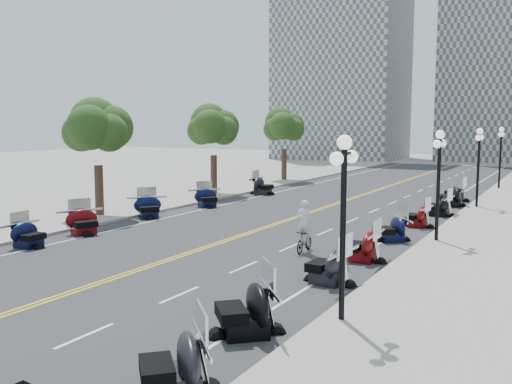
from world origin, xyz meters
The scene contains 50 objects.
ground centered at (0.00, 0.00, 0.00)m, with size 160.00×160.00×0.00m, color gray.
road centered at (0.00, 10.00, 0.00)m, with size 16.00×90.00×0.01m, color #333335.
centerline_yellow_a centered at (-0.12, 10.00, 0.01)m, with size 0.12×90.00×0.00m, color yellow.
centerline_yellow_b centered at (0.12, 10.00, 0.01)m, with size 0.12×90.00×0.00m, color yellow.
edge_line_north centered at (6.40, 10.00, 0.01)m, with size 0.12×90.00×0.00m, color white.
edge_line_south centered at (-6.40, 10.00, 0.01)m, with size 0.12×90.00×0.00m, color white.
lane_dash_3 centered at (3.20, -12.00, 0.01)m, with size 0.12×2.00×0.00m, color white.
lane_dash_4 centered at (3.20, -8.00, 0.01)m, with size 0.12×2.00×0.00m, color white.
lane_dash_5 centered at (3.20, -4.00, 0.01)m, with size 0.12×2.00×0.00m, color white.
lane_dash_6 centered at (3.20, 0.00, 0.01)m, with size 0.12×2.00×0.00m, color white.
lane_dash_7 centered at (3.20, 4.00, 0.01)m, with size 0.12×2.00×0.00m, color white.
lane_dash_8 centered at (3.20, 8.00, 0.01)m, with size 0.12×2.00×0.00m, color white.
lane_dash_9 centered at (3.20, 12.00, 0.01)m, with size 0.12×2.00×0.00m, color white.
lane_dash_10 centered at (3.20, 16.00, 0.01)m, with size 0.12×2.00×0.00m, color white.
lane_dash_11 centered at (3.20, 20.00, 0.01)m, with size 0.12×2.00×0.00m, color white.
lane_dash_12 centered at (3.20, 24.00, 0.01)m, with size 0.12×2.00×0.00m, color white.
lane_dash_13 centered at (3.20, 28.00, 0.01)m, with size 0.12×2.00×0.00m, color white.
lane_dash_14 centered at (3.20, 32.00, 0.01)m, with size 0.12×2.00×0.00m, color white.
lane_dash_15 centered at (3.20, 36.00, 0.01)m, with size 0.12×2.00×0.00m, color white.
lane_dash_16 centered at (3.20, 40.00, 0.01)m, with size 0.12×2.00×0.00m, color white.
lane_dash_17 centered at (3.20, 44.00, 0.01)m, with size 0.12×2.00×0.00m, color white.
lane_dash_18 centered at (3.20, 48.00, 0.01)m, with size 0.12×2.00×0.00m, color white.
lane_dash_19 centered at (3.20, 52.00, 0.01)m, with size 0.12×2.00×0.00m, color white.
sidewalk_north centered at (10.50, 10.00, 0.07)m, with size 5.00×90.00×0.15m, color #9E9991.
sidewalk_south centered at (-10.50, 10.00, 0.07)m, with size 5.00×90.00×0.15m, color #9E9991.
distant_block_a centered at (-18.00, 62.00, 13.00)m, with size 18.00×14.00×26.00m, color gray.
distant_block_b centered at (4.00, 68.00, 15.00)m, with size 16.00×12.00×30.00m, color gray.
street_lamp_1 centered at (8.60, -8.00, 2.60)m, with size 0.50×1.20×4.90m, color black, non-canonical shape.
street_lamp_2 centered at (8.60, 4.00, 2.60)m, with size 0.50×1.20×4.90m, color black, non-canonical shape.
street_lamp_3 centered at (8.60, 16.00, 2.60)m, with size 0.50×1.20×4.90m, color black, non-canonical shape.
street_lamp_4 centered at (8.60, 28.00, 2.60)m, with size 0.50×1.20×4.90m, color black, non-canonical shape.
tree_2 centered at (-10.00, 2.00, 4.75)m, with size 4.80×4.80×9.20m, color #235619, non-canonical shape.
tree_3 centered at (-10.00, 14.00, 4.75)m, with size 4.80×4.80×9.20m, color #235619, non-canonical shape.
tree_4 centered at (-10.00, 26.00, 4.75)m, with size 4.80×4.80×9.20m, color #235619, non-canonical shape.
motorcycle_n_2 centered at (7.13, -13.45, 0.71)m, with size 2.04×2.04×1.43m, color black, non-canonical shape.
motorcycle_n_3 centered at (6.73, -9.95, 0.76)m, with size 2.18×2.18×1.53m, color black, non-canonical shape.
motorcycle_n_4 centered at (6.80, -4.46, 0.71)m, with size 2.03×2.03×1.42m, color black, non-canonical shape.
motorcycle_n_5 centered at (6.76, -0.90, 0.70)m, with size 2.00×2.00×1.40m, color #590A0C, non-canonical shape.
motorcycle_n_6 centered at (6.72, 3.41, 0.65)m, with size 1.86×1.86×1.30m, color black, non-canonical shape.
motorcycle_n_7 centered at (6.85, 7.73, 0.64)m, with size 1.84×1.84×1.29m, color #590A0C, non-canonical shape.
motorcycle_n_8 centered at (7.13, 11.99, 0.68)m, with size 1.94×1.94×1.36m, color black, non-canonical shape.
motorcycle_n_9 centered at (6.93, 16.16, 0.76)m, with size 2.16×2.16×1.51m, color black, non-canonical shape.
motorcycle_n_10 centered at (6.73, 19.27, 0.70)m, with size 2.00×2.00×1.40m, color black, non-canonical shape.
motorcycle_s_4 centered at (-6.73, -5.61, 0.63)m, with size 1.81×1.81×1.27m, color black, non-canonical shape.
motorcycle_s_5 centered at (-6.86, -2.28, 0.69)m, with size 1.98×1.98×1.39m, color #590A0C, non-canonical shape.
motorcycle_s_6 centered at (-7.28, 3.08, 0.70)m, with size 2.00×2.00×1.40m, color black, non-canonical shape.
motorcycle_s_7 centered at (-6.77, 8.29, 0.67)m, with size 1.91×1.91×1.34m, color black, non-canonical shape.
motorcycle_s_9 centered at (-6.73, 15.79, 0.75)m, with size 2.14×2.14×1.50m, color black, non-canonical shape.
bicycle centered at (4.17, -0.63, 0.48)m, with size 0.45×1.60×0.96m, color #A51414.
cyclist_rider centered at (4.17, -0.63, 1.90)m, with size 0.69×0.45×1.88m, color white.
Camera 1 is at (13.83, -22.07, 5.39)m, focal length 40.00 mm.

